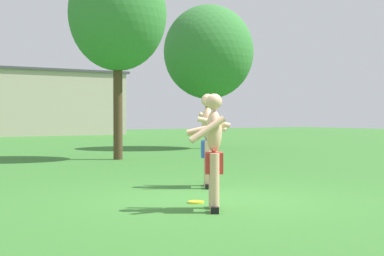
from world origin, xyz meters
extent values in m
plane|color=#38752D|center=(0.00, 0.00, 0.00)|extent=(80.00, 80.00, 0.00)
cube|color=black|center=(-0.61, -0.87, 0.04)|extent=(0.23, 0.28, 0.09)
cylinder|color=#E0AD89|center=(-0.61, -0.87, 0.40)|extent=(0.13, 0.13, 0.81)
cube|color=black|center=(-0.42, -0.56, 0.04)|extent=(0.23, 0.28, 0.09)
cylinder|color=#E0AD89|center=(-0.42, -0.56, 0.40)|extent=(0.13, 0.13, 0.81)
cube|color=red|center=(-0.51, -0.72, 0.66)|extent=(0.37, 0.40, 0.29)
ellipsoid|color=#E0AD89|center=(-0.51, -0.72, 1.10)|extent=(0.35, 0.37, 0.58)
cylinder|color=#E0AD89|center=(-0.71, -0.84, 1.13)|extent=(0.52, 0.23, 0.38)
cylinder|color=#E0AD89|center=(-0.49, -0.49, 1.13)|extent=(0.52, 0.38, 0.21)
sphere|color=#E0AD89|center=(-0.51, -0.72, 1.50)|extent=(0.22, 0.22, 0.22)
cube|color=black|center=(0.89, 1.55, 0.04)|extent=(0.23, 0.28, 0.09)
cylinder|color=#E0AD89|center=(0.89, 1.55, 0.43)|extent=(0.13, 0.13, 0.85)
cube|color=black|center=(0.68, 1.21, 0.04)|extent=(0.23, 0.28, 0.09)
cylinder|color=#E0AD89|center=(0.68, 1.21, 0.43)|extent=(0.13, 0.13, 0.85)
cube|color=blue|center=(0.78, 1.38, 0.70)|extent=(0.40, 0.44, 0.31)
ellipsoid|color=#E0AD89|center=(0.78, 1.38, 1.16)|extent=(0.37, 0.42, 0.62)
cylinder|color=#E0AD89|center=(0.99, 1.53, 1.19)|extent=(0.44, 0.47, 0.38)
cylinder|color=#E0AD89|center=(0.74, 1.12, 1.19)|extent=(0.55, 0.38, 0.21)
sphere|color=#E0AD89|center=(0.78, 1.38, 1.59)|extent=(0.24, 0.24, 0.24)
cylinder|color=yellow|center=(-0.37, -0.04, 0.01)|extent=(0.25, 0.25, 0.03)
cube|color=#B2A893|center=(5.66, 30.92, 2.10)|extent=(11.60, 6.71, 4.20)
cube|color=#3F3F44|center=(5.66, 30.92, 4.28)|extent=(12.06, 6.98, 0.16)
cylinder|color=#4C3823|center=(2.02, 8.08, 1.58)|extent=(0.27, 0.27, 3.16)
ellipsoid|color=#387F38|center=(2.02, 8.08, 4.35)|extent=(2.91, 2.91, 3.40)
cylinder|color=#4C3823|center=(7.39, 11.23, 1.27)|extent=(0.25, 0.25, 2.54)
ellipsoid|color=#387F38|center=(7.39, 11.23, 3.85)|extent=(3.58, 3.58, 3.74)
camera|label=1|loc=(-4.77, -6.95, 1.31)|focal=51.24mm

